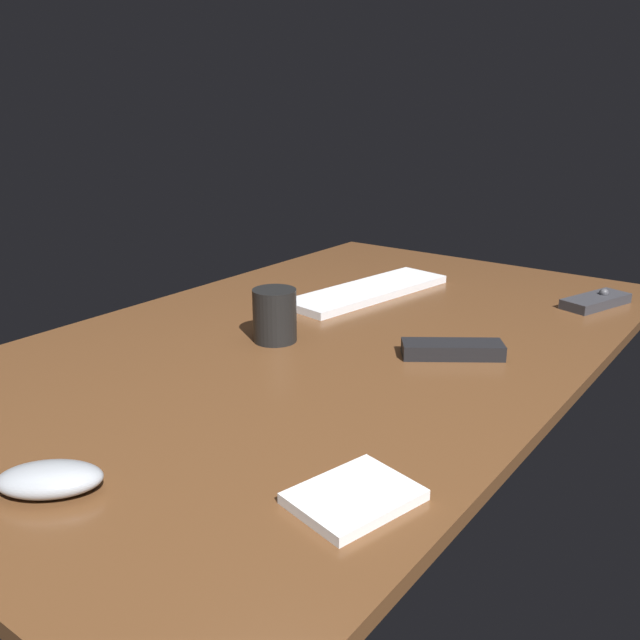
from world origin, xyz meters
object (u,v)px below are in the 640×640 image
Objects in this scene: coffee_mug at (275,315)px; computer_mouse at (50,479)px; media_remote at (596,301)px; tv_remote at (452,350)px; notepad at (354,497)px; keyboard at (368,291)px.

computer_mouse is at bearing -167.29° from coffee_mug.
coffee_mug reaches higher than media_remote.
tv_remote reaches higher than notepad.
keyboard is 37.65cm from tv_remote.
keyboard is 3.13× the size of notepad.
coffee_mug is at bearing 163.24° from media_remote.
computer_mouse is 32.07cm from notepad.
notepad is (-65.96, -40.57, -0.18)cm from keyboard.
notepad is (17.71, -26.72, -1.03)cm from computer_mouse.
keyboard is 77.44cm from notepad.
media_remote reaches higher than keyboard.
tv_remote is at bearing -116.99° from keyboard.
tv_remote is at bearing 34.45° from computer_mouse.
computer_mouse reaches higher than notepad.
computer_mouse is 0.88× the size of notepad.
tv_remote is 44.86cm from notepad.
media_remote is 43.94cm from tv_remote.
keyboard is at bearing 4.33° from coffee_mug.
media_remote is at bearing -54.29° from keyboard.
media_remote is at bearing -35.50° from coffee_mug.
coffee_mug reaches higher than notepad.
tv_remote reaches higher than keyboard.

